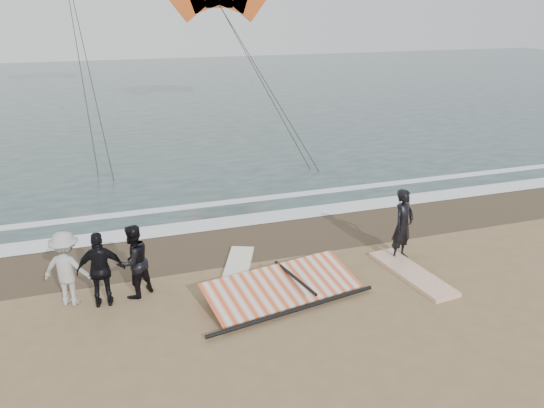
{
  "coord_description": "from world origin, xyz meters",
  "views": [
    {
      "loc": [
        -4.35,
        -8.68,
        6.23
      ],
      "look_at": [
        -0.42,
        3.0,
        1.6
      ],
      "focal_mm": 35.0,
      "sensor_mm": 36.0,
      "label": 1
    }
  ],
  "objects_px": {
    "man_main": "(403,225)",
    "board_white": "(412,273)",
    "board_cream": "(238,267)",
    "sail_rig": "(278,287)"
  },
  "relations": [
    {
      "from": "board_white",
      "to": "board_cream",
      "type": "distance_m",
      "value": 4.32
    },
    {
      "from": "man_main",
      "to": "sail_rig",
      "type": "distance_m",
      "value": 3.81
    },
    {
      "from": "man_main",
      "to": "board_cream",
      "type": "xyz_separation_m",
      "value": [
        -4.21,
        0.76,
        -0.9
      ]
    },
    {
      "from": "man_main",
      "to": "board_white",
      "type": "relative_size",
      "value": 0.72
    },
    {
      "from": "man_main",
      "to": "board_white",
      "type": "height_order",
      "value": "man_main"
    },
    {
      "from": "man_main",
      "to": "board_white",
      "type": "xyz_separation_m",
      "value": [
        -0.23,
        -0.92,
        -0.9
      ]
    },
    {
      "from": "man_main",
      "to": "sail_rig",
      "type": "bearing_deg",
      "value": 165.72
    },
    {
      "from": "sail_rig",
      "to": "board_white",
      "type": "bearing_deg",
      "value": -3.0
    },
    {
      "from": "man_main",
      "to": "board_white",
      "type": "bearing_deg",
      "value": -129.65
    },
    {
      "from": "man_main",
      "to": "board_cream",
      "type": "relative_size",
      "value": 0.84
    }
  ]
}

